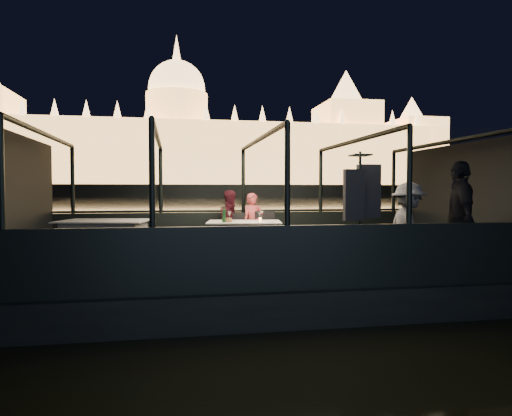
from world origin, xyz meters
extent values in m
plane|color=black|center=(0.00, 80.00, 0.00)|extent=(500.00, 500.00, 0.00)
cube|color=black|center=(0.00, 0.00, 0.00)|extent=(8.60, 4.40, 1.00)
cube|color=black|center=(0.00, 0.00, 0.48)|extent=(8.00, 4.00, 0.04)
cube|color=black|center=(0.00, 2.00, 0.95)|extent=(8.00, 0.08, 0.90)
cube|color=black|center=(0.00, -2.00, 0.95)|extent=(8.00, 0.08, 0.90)
cube|color=#423D33|center=(0.00, 210.00, 1.00)|extent=(400.00, 140.00, 6.00)
cube|color=white|center=(-0.14, 0.94, 0.89)|extent=(1.60, 1.27, 0.77)
cube|color=white|center=(-2.78, 0.75, 0.89)|extent=(1.76, 1.41, 0.83)
cube|color=black|center=(-0.19, 1.48, 0.95)|extent=(0.47, 0.47, 0.89)
cube|color=black|center=(0.40, 1.39, 0.95)|extent=(0.46, 0.46, 0.92)
imported|color=#DA4F52|center=(0.16, 1.66, 1.25)|extent=(0.55, 0.44, 1.33)
imported|color=#46131F|center=(-0.31, 1.66, 1.25)|extent=(0.80, 0.71, 1.39)
imported|color=silver|center=(2.19, -1.28, 1.35)|extent=(0.62, 1.01, 1.52)
imported|color=black|center=(2.95, -1.50, 1.35)|extent=(0.83, 1.18, 1.86)
cylinder|color=#153A1B|center=(-0.57, 0.68, 1.42)|extent=(0.09, 0.09, 0.32)
cylinder|color=brown|center=(-0.51, 0.75, 1.31)|extent=(0.24, 0.24, 0.08)
cylinder|color=orange|center=(0.15, 0.75, 1.31)|extent=(0.07, 0.07, 0.08)
cylinder|color=silver|center=(0.33, 0.65, 1.27)|extent=(0.26, 0.26, 0.01)
cylinder|color=white|center=(-0.25, 0.96, 1.27)|extent=(0.33, 0.33, 0.02)
camera|label=1|loc=(-1.53, -8.04, 1.87)|focal=32.00mm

